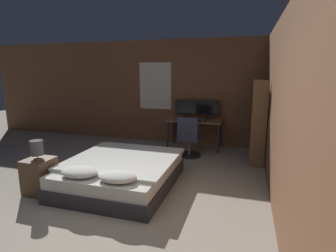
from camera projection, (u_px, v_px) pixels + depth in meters
The scene contains 13 objects.
ground_plane at pixel (104, 224), 3.28m from camera, with size 20.00×20.00×0.00m, color #9E9384.
wall_back at pixel (182, 92), 6.85m from camera, with size 12.00×0.08×2.70m.
wall_side_right at pixel (278, 109), 3.83m from camera, with size 0.06×12.00×2.70m.
bed at pixel (121, 172), 4.37m from camera, with size 1.72×1.92×0.53m.
nightstand at pixel (40, 176), 4.10m from camera, with size 0.39×0.41×0.56m.
bedside_lamp at pixel (37, 148), 4.00m from camera, with size 0.19×0.19×0.29m.
desk at pixel (195, 123), 6.49m from camera, with size 1.34×0.68×0.72m.
monitor_left at pixel (186, 108), 6.73m from camera, with size 0.55×0.16×0.45m.
monitor_right at pixel (208, 108), 6.56m from camera, with size 0.55×0.16×0.45m.
keyboard at pixel (193, 121), 6.26m from camera, with size 0.40×0.13×0.02m.
computer_mouse at pixel (205, 121), 6.17m from camera, with size 0.07×0.05×0.04m.
office_chair at pixel (189, 141), 5.85m from camera, with size 0.52×0.52×0.92m.
bookshelf at pixel (259, 119), 5.34m from camera, with size 0.29×0.83×1.72m.
Camera 1 is at (1.62, -2.61, 1.87)m, focal length 28.00 mm.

